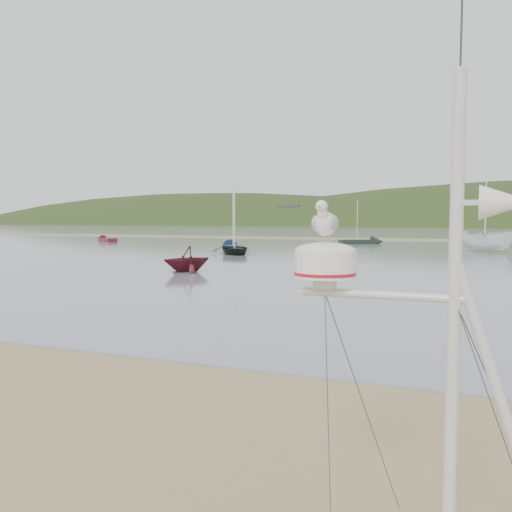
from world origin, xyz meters
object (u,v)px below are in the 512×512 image
at_px(dinghy_red_far, 105,240).
at_px(sailboat_blue_near, 231,247).
at_px(mast_rig, 442,446).
at_px(boat_red, 187,247).
at_px(boat_white, 485,223).
at_px(boat_dark, 234,228).
at_px(sailboat_dark_mid, 367,242).

relative_size(dinghy_red_far, sailboat_blue_near, 0.76).
xyz_separation_m(mast_rig, boat_red, (-14.36, 21.68, 0.20)).
bearing_deg(boat_red, dinghy_red_far, 166.67).
relative_size(mast_rig, boat_red, 1.83).
height_order(boat_red, boat_white, boat_white).
height_order(boat_red, sailboat_blue_near, sailboat_blue_near).
bearing_deg(sailboat_blue_near, boat_dark, -62.45).
xyz_separation_m(boat_white, sailboat_dark_mid, (-12.23, 11.32, -2.26)).
bearing_deg(boat_dark, boat_white, -7.03).
height_order(boat_dark, dinghy_red_far, boat_dark).
height_order(boat_dark, boat_white, boat_white).
distance_m(mast_rig, boat_white, 46.55).
distance_m(dinghy_red_far, sailboat_dark_mid, 32.14).
distance_m(sailboat_blue_near, sailboat_dark_mid, 19.47).
xyz_separation_m(boat_red, dinghy_red_far, (-28.21, 29.63, -1.11)).
xyz_separation_m(mast_rig, boat_white, (1.13, 46.52, 1.36)).
height_order(boat_white, sailboat_dark_mid, boat_white).
xyz_separation_m(mast_rig, dinghy_red_far, (-42.56, 51.31, -0.91)).
xyz_separation_m(sailboat_blue_near, sailboat_dark_mid, (9.29, 17.11, 0.00)).
bearing_deg(boat_white, sailboat_blue_near, 122.73).
height_order(dinghy_red_far, sailboat_dark_mid, sailboat_dark_mid).
bearing_deg(sailboat_dark_mid, dinghy_red_far, -168.29).
distance_m(dinghy_red_far, sailboat_blue_near, 24.58).
xyz_separation_m(boat_dark, dinghy_red_far, (-24.71, 15.43, -1.92)).
height_order(mast_rig, boat_red, mast_rig).
relative_size(mast_rig, boat_white, 0.99).
bearing_deg(mast_rig, sailboat_dark_mid, 100.86).
xyz_separation_m(boat_dark, sailboat_dark_mid, (6.76, 21.96, -1.91)).
relative_size(sailboat_blue_near, sailboat_dark_mid, 1.12).
bearing_deg(sailboat_blue_near, boat_red, -72.44).
relative_size(boat_white, sailboat_dark_mid, 0.94).
distance_m(boat_red, sailboat_blue_near, 20.01).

